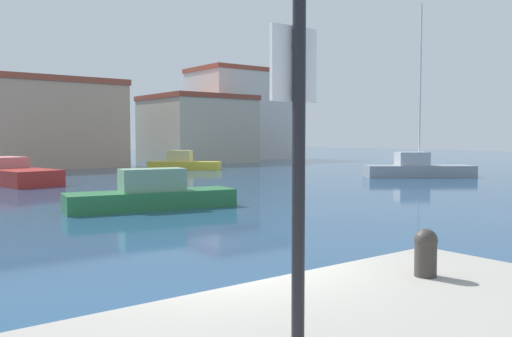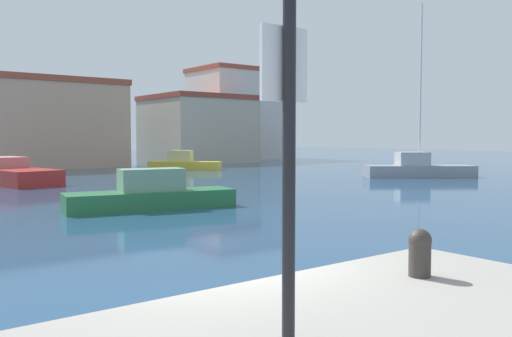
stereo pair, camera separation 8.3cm
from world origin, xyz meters
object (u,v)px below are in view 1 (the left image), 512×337
mooring_bollard (426,251)px  motorboat_green_inner_mooring (152,195)px  sailboat_grey_center_channel (418,168)px  motorboat_yellow_far_right (183,163)px  motorboat_red_near_pier (7,174)px

mooring_bollard → motorboat_green_inner_mooring: mooring_bollard is taller
sailboat_grey_center_channel → motorboat_yellow_far_right: sailboat_grey_center_channel is taller
sailboat_grey_center_channel → motorboat_green_inner_mooring: 22.13m
motorboat_red_near_pier → motorboat_yellow_far_right: bearing=20.0°
mooring_bollard → motorboat_red_near_pier: bearing=85.2°
mooring_bollard → sailboat_grey_center_channel: (25.91, 18.88, -0.82)m
mooring_bollard → motorboat_yellow_far_right: (17.55, 35.95, -0.91)m
mooring_bollard → motorboat_red_near_pier: size_ratio=0.06×
mooring_bollard → motorboat_yellow_far_right: bearing=64.0°
motorboat_yellow_far_right → motorboat_green_inner_mooring: 24.89m
mooring_bollard → motorboat_yellow_far_right: 40.02m
motorboat_red_near_pier → motorboat_yellow_far_right: size_ratio=1.60×
mooring_bollard → sailboat_grey_center_channel: bearing=36.1°
mooring_bollard → motorboat_yellow_far_right: mooring_bollard is taller
mooring_bollard → sailboat_grey_center_channel: 32.07m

